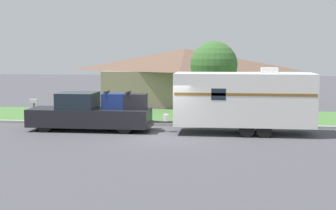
{
  "coord_description": "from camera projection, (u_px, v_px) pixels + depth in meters",
  "views": [
    {
      "loc": [
        2.88,
        -21.95,
        4.12
      ],
      "look_at": [
        0.02,
        1.67,
        1.4
      ],
      "focal_mm": 50.0,
      "sensor_mm": 36.0,
      "label": 1
    }
  ],
  "objects": [
    {
      "name": "ground_plane",
      "position": [
        163.0,
        138.0,
        22.46
      ],
      "size": [
        120.0,
        120.0,
        0.0
      ],
      "primitive_type": "plane",
      "color": "#47474C"
    },
    {
      "name": "curb_strip",
      "position": [
        172.0,
        124.0,
        26.15
      ],
      "size": [
        80.0,
        0.3,
        0.14
      ],
      "color": "#999993",
      "rests_on": "ground_plane"
    },
    {
      "name": "lawn_strip",
      "position": [
        178.0,
        116.0,
        29.76
      ],
      "size": [
        80.0,
        7.0,
        0.03
      ],
      "color": "#477538",
      "rests_on": "ground_plane"
    },
    {
      "name": "house_across_street",
      "position": [
        185.0,
        76.0,
        36.41
      ],
      "size": [
        12.78,
        6.51,
        4.35
      ],
      "color": "gray",
      "rests_on": "ground_plane"
    },
    {
      "name": "pickup_truck",
      "position": [
        91.0,
        113.0,
        24.49
      ],
      "size": [
        6.46,
        1.97,
        2.08
      ],
      "color": "black",
      "rests_on": "ground_plane"
    },
    {
      "name": "travel_trailer",
      "position": [
        244.0,
        99.0,
        23.45
      ],
      "size": [
        7.99,
        2.4,
        3.34
      ],
      "color": "black",
      "rests_on": "ground_plane"
    },
    {
      "name": "mailbox",
      "position": [
        34.0,
        104.0,
        27.69
      ],
      "size": [
        0.48,
        0.2,
        1.32
      ],
      "color": "brown",
      "rests_on": "ground_plane"
    },
    {
      "name": "tree_in_yard",
      "position": [
        214.0,
        65.0,
        29.25
      ],
      "size": [
        2.96,
        2.96,
        4.78
      ],
      "color": "brown",
      "rests_on": "ground_plane"
    }
  ]
}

